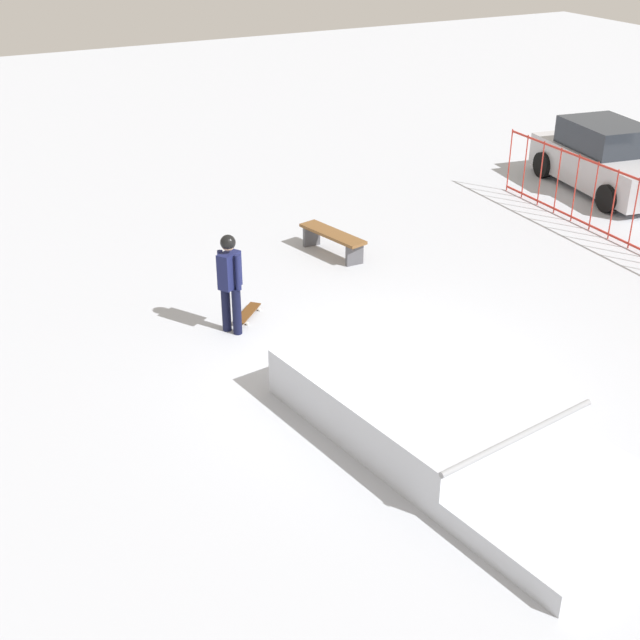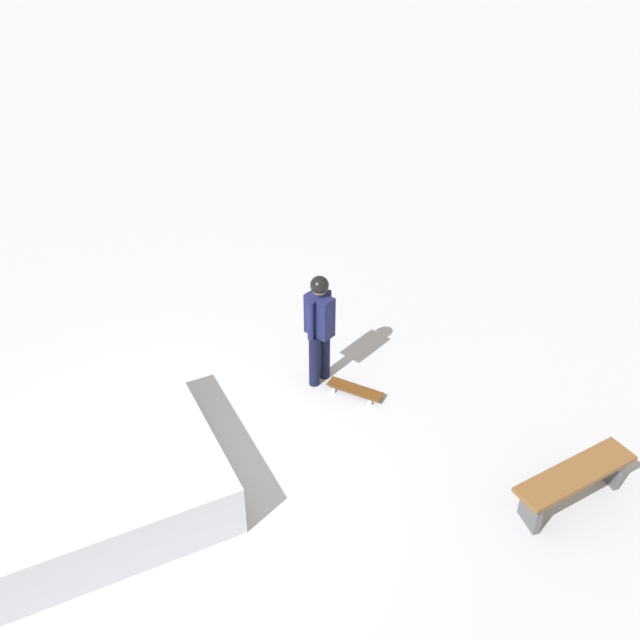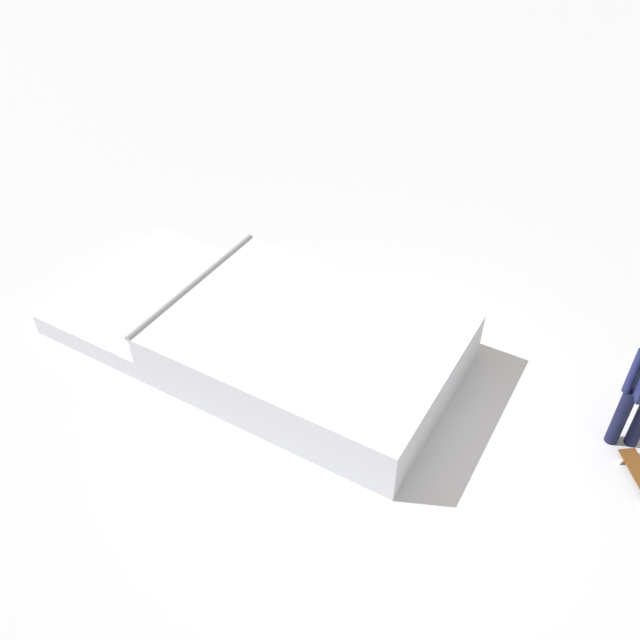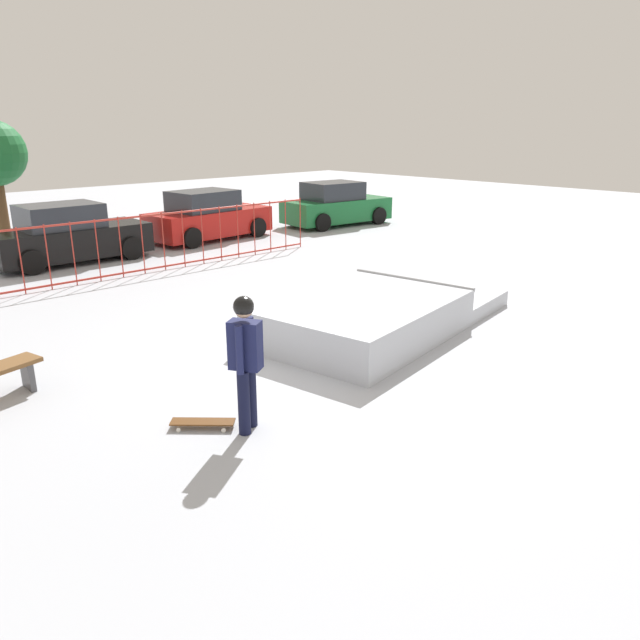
# 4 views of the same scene
# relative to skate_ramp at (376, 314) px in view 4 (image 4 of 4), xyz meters

# --- Properties ---
(ground_plane) EXTENTS (60.00, 60.00, 0.00)m
(ground_plane) POSITION_rel_skate_ramp_xyz_m (-1.72, -0.04, -0.32)
(ground_plane) COLOR #B2B7C1
(skate_ramp) EXTENTS (5.74, 3.42, 0.74)m
(skate_ramp) POSITION_rel_skate_ramp_xyz_m (0.00, 0.00, 0.00)
(skate_ramp) COLOR silver
(skate_ramp) RESTS_ON ground
(skater) EXTENTS (0.39, 0.44, 1.73)m
(skater) POSITION_rel_skate_ramp_xyz_m (-4.04, -1.43, 0.69)
(skater) COLOR black
(skater) RESTS_ON ground
(skateboard) EXTENTS (0.71, 0.70, 0.09)m
(skateboard) POSITION_rel_skate_ramp_xyz_m (-4.43, -1.00, -0.24)
(skateboard) COLOR #593314
(skateboard) RESTS_ON ground
(perimeter_fence) EXTENTS (12.25, 0.31, 1.50)m
(perimeter_fence) POSITION_rel_skate_ramp_xyz_m (-1.72, 7.09, 0.45)
(perimeter_fence) COLOR #B22D23
(perimeter_fence) RESTS_ON ground
(parked_car_black) EXTENTS (4.11, 1.94, 1.60)m
(parked_car_black) POSITION_rel_skate_ramp_xyz_m (-1.65, 9.72, 0.41)
(parked_car_black) COLOR black
(parked_car_black) RESTS_ON ground
(parked_car_red) EXTENTS (4.22, 2.16, 1.60)m
(parked_car_red) POSITION_rel_skate_ramp_xyz_m (3.07, 10.02, 0.41)
(parked_car_red) COLOR red
(parked_car_red) RESTS_ON ground
(parked_car_green) EXTENTS (4.26, 2.27, 1.60)m
(parked_car_green) POSITION_rel_skate_ramp_xyz_m (8.26, 9.25, 0.41)
(parked_car_green) COLOR #196B33
(parked_car_green) RESTS_ON ground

